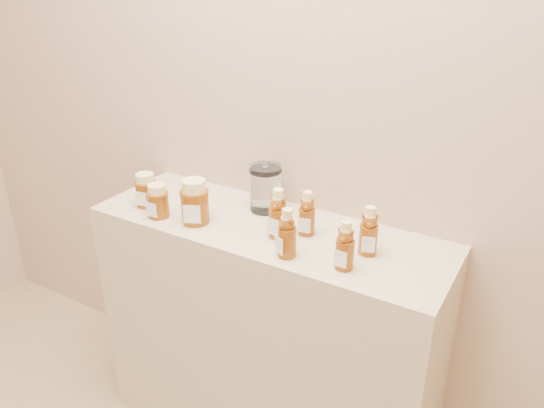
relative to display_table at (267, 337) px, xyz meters
The scene contains 11 objects.
wall_back 0.92m from the display_table, 90.00° to the left, with size 3.50×0.02×2.70m, color tan.
display_table is the anchor object (origin of this frame).
bear_bottle_back_left 0.55m from the display_table, 31.74° to the right, with size 0.06×0.06×0.18m, color #692F08, non-canonical shape.
bear_bottle_back_mid 0.55m from the display_table, ahead, with size 0.06×0.06×0.16m, color #692F08, non-canonical shape.
bear_bottle_back_right 0.64m from the display_table, ahead, with size 0.06×0.06×0.17m, color #692F08, non-canonical shape.
bear_bottle_front_left 0.57m from the display_table, 41.45° to the right, with size 0.06×0.06×0.17m, color #692F08, non-canonical shape.
bear_bottle_front_right 0.63m from the display_table, 18.57° to the right, with size 0.06×0.06×0.16m, color #692F08, non-canonical shape.
honey_jar_left 0.68m from the display_table, 169.93° to the right, with size 0.08×0.08×0.12m, color #692F08, non-canonical shape.
honey_jar_back 0.57m from the display_table, 156.36° to the right, with size 0.09×0.09×0.15m, color #692F08, non-canonical shape.
honey_jar_front 0.63m from the display_table, 160.42° to the right, with size 0.07×0.07×0.11m, color #692F08, non-canonical shape.
glass_canister 0.55m from the display_table, 122.86° to the left, with size 0.11×0.11×0.17m, color white, non-canonical shape.
Camera 1 is at (0.80, 0.25, 1.69)m, focal length 35.00 mm.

